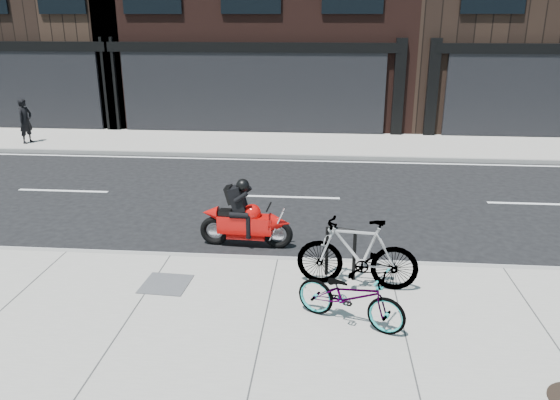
# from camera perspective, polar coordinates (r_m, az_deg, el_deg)

# --- Properties ---
(ground) EXTENTS (120.00, 120.00, 0.00)m
(ground) POSITION_cam_1_polar(r_m,az_deg,el_deg) (11.88, 0.63, -2.75)
(ground) COLOR black
(ground) RESTS_ON ground
(sidewalk_near) EXTENTS (60.00, 6.00, 0.13)m
(sidewalk_near) POSITION_cam_1_polar(r_m,az_deg,el_deg) (7.44, -2.46, -16.46)
(sidewalk_near) COLOR gray
(sidewalk_near) RESTS_ON ground
(sidewalk_far) EXTENTS (60.00, 3.50, 0.13)m
(sidewalk_far) POSITION_cam_1_polar(r_m,az_deg,el_deg) (19.28, 2.41, 5.86)
(sidewalk_far) COLOR gray
(sidewalk_far) RESTS_ON ground
(bike_rack) EXTENTS (0.51, 0.21, 0.90)m
(bike_rack) POSITION_cam_1_polar(r_m,az_deg,el_deg) (9.20, 6.35, -5.04)
(bike_rack) COLOR black
(bike_rack) RESTS_ON sidewalk_near
(bicycle_front) EXTENTS (1.74, 1.21, 0.87)m
(bicycle_front) POSITION_cam_1_polar(r_m,az_deg,el_deg) (7.94, 7.39, -9.91)
(bicycle_front) COLOR gray
(bicycle_front) RESTS_ON sidewalk_near
(bicycle_rear) EXTENTS (2.01, 0.78, 1.18)m
(bicycle_rear) POSITION_cam_1_polar(r_m,az_deg,el_deg) (8.90, 8.06, -5.54)
(bicycle_rear) COLOR gray
(bicycle_rear) RESTS_ON sidewalk_near
(motorcycle) EXTENTS (1.87, 0.49, 1.40)m
(motorcycle) POSITION_cam_1_polar(r_m,az_deg,el_deg) (10.69, -3.18, -2.04)
(motorcycle) COLOR black
(motorcycle) RESTS_ON ground
(pedestrian) EXTENTS (0.49, 0.63, 1.54)m
(pedestrian) POSITION_cam_1_polar(r_m,az_deg,el_deg) (20.95, -25.06, 7.50)
(pedestrian) COLOR black
(pedestrian) RESTS_ON sidewalk_far
(utility_grate) EXTENTS (0.79, 0.79, 0.02)m
(utility_grate) POSITION_cam_1_polar(r_m,az_deg,el_deg) (9.32, -11.84, -8.58)
(utility_grate) COLOR #464649
(utility_grate) RESTS_ON sidewalk_near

